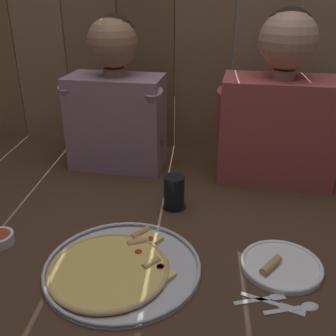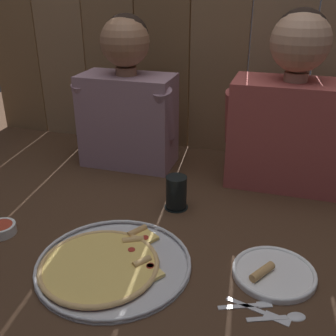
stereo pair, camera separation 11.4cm
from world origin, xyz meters
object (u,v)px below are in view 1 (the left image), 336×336
object	(u,v)px
pizza_tray	(117,267)
dinner_plate	(281,265)
drinking_glass	(174,192)
diner_left	(116,99)
diner_right	(280,106)

from	to	relation	value
pizza_tray	dinner_plate	distance (m)	0.44
pizza_tray	drinking_glass	world-z (taller)	drinking_glass
diner_left	diner_right	world-z (taller)	diner_right
pizza_tray	diner_right	distance (m)	0.83
drinking_glass	diner_left	distance (m)	0.47
dinner_plate	drinking_glass	size ratio (longest dim) A/B	1.89
diner_right	dinner_plate	bearing A→B (deg)	-89.68
drinking_glass	diner_left	world-z (taller)	diner_left
pizza_tray	diner_right	bearing A→B (deg)	57.04
pizza_tray	dinner_plate	world-z (taller)	dinner_plate
pizza_tray	diner_left	world-z (taller)	diner_left
diner_left	diner_right	xyz separation A→B (m)	(0.62, 0.00, 0.01)
pizza_tray	diner_left	size ratio (longest dim) A/B	0.71
pizza_tray	drinking_glass	size ratio (longest dim) A/B	3.65
pizza_tray	dinner_plate	bearing A→B (deg)	12.23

